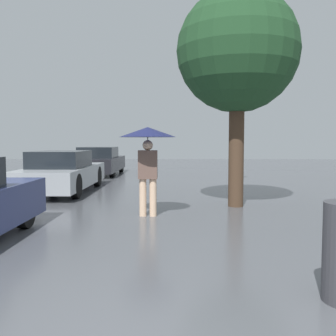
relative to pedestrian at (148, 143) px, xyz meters
name	(u,v)px	position (x,y,z in m)	size (l,w,h in m)	color
pedestrian	(148,143)	(0.00, 0.00, 0.00)	(1.14, 1.14, 1.81)	beige
parked_car_middle	(63,172)	(-2.83, 3.73, -0.91)	(1.69, 4.60, 1.24)	#9EA3A8
parked_car_farthest	(99,161)	(-2.87, 9.67, -0.89)	(1.81, 4.46, 1.27)	black
tree	(237,53)	(1.99, 1.18, 2.06)	(2.79, 2.79, 4.98)	#473323
street_lamp	(234,79)	(2.49, 4.77, 2.04)	(0.36, 0.36, 5.18)	#515456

